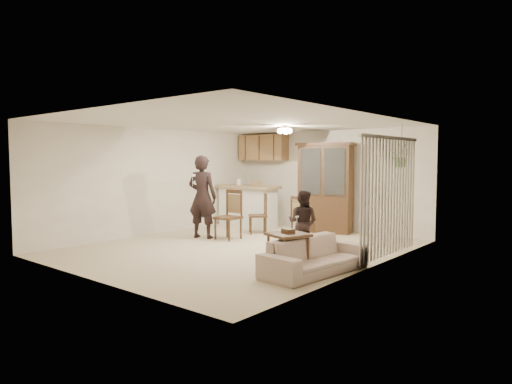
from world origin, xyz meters
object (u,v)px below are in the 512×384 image
Objects in this scene: chair_hutch_left at (258,222)px; adult at (202,198)px; chair_bar at (228,226)px; china_hutch at (325,188)px; chair_hutch_right at (303,227)px; sofa at (315,250)px; side_table at (288,252)px; child at (303,218)px.

adult is at bearing -67.72° from chair_hutch_left.
adult reaches higher than chair_bar.
china_hutch is (1.69, 2.51, 0.17)m from adult.
china_hutch is 1.38m from chair_hutch_right.
china_hutch reaches higher than sofa.
side_table is at bearing 139.61° from adult.
sofa is at bearing 7.77° from chair_hutch_left.
sofa is 1.04× the size of adult.
chair_hutch_left is 1.00× the size of chair_hutch_right.
child is 1.40× the size of chair_hutch_left.
china_hutch is at bearing -79.37° from child.
chair_bar is (-1.12, -2.26, -0.77)m from china_hutch.
china_hutch reaches higher than side_table.
chair_hutch_left is at bearing -131.74° from adult.
child is 2.78m from china_hutch.
china_hutch is 4.24m from side_table.
chair_bar is 1.14× the size of chair_hutch_left.
child is 2.22m from chair_bar.
china_hutch is 2.26× the size of chair_hutch_right.
chair_bar is (-2.76, 1.57, -0.01)m from side_table.
chair_bar reaches higher than side_table.
chair_hutch_right is at bearing 119.44° from side_table.
china_hutch is at bearing -80.77° from chair_hutch_right.
adult is 2.50× the size of side_table.
sofa reaches higher than side_table.
child is 1.40× the size of chair_hutch_right.
chair_bar is at bearing 47.24° from chair_hutch_right.
adult is 1.64× the size of chair_bar.
adult is at bearing -12.57° from child.
chair_hutch_right is at bearing 49.84° from chair_hutch_left.
child is at bearing 160.63° from adult.
chair_hutch_left is at bearing 8.42° from chair_hutch_right.
chair_hutch_right is (1.23, 0.09, -0.00)m from chair_hutch_left.
adult reaches higher than chair_hutch_left.
adult is 1.87× the size of chair_hutch_left.
child reaches higher than chair_hutch_right.
adult is 2.74m from child.
sofa is 1.95× the size of chair_hutch_left.
china_hutch is at bearing -142.50° from adult.
chair_hutch_right is (-1.53, 2.72, -0.05)m from side_table.
sofa is at bearing 144.38° from adult.
child reaches higher than sofa.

